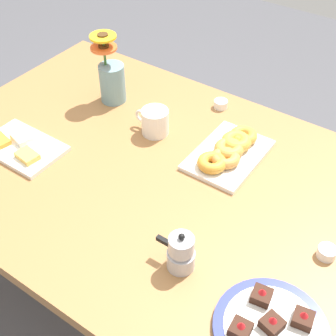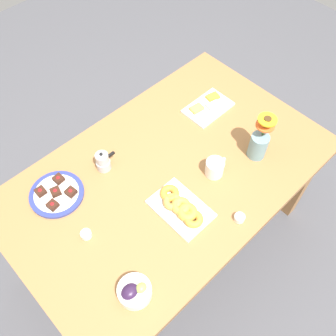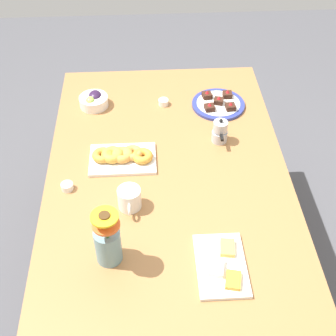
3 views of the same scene
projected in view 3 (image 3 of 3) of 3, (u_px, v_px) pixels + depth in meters
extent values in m
plane|color=#4C4C51|center=(168.00, 276.00, 2.44)|extent=(6.00, 6.00, 0.00)
cube|color=#9E6B3D|center=(168.00, 178.00, 1.94)|extent=(1.60, 1.00, 0.04)
cube|color=#9E6B3D|center=(88.00, 138.00, 2.69)|extent=(0.07, 0.07, 0.70)
cube|color=#9E6B3D|center=(233.00, 133.00, 2.73)|extent=(0.07, 0.07, 0.70)
cylinder|color=white|center=(129.00, 198.00, 1.77)|extent=(0.09, 0.09, 0.09)
cylinder|color=brown|center=(129.00, 191.00, 1.75)|extent=(0.08, 0.08, 0.00)
torus|color=white|center=(129.00, 210.00, 1.73)|extent=(0.05, 0.01, 0.05)
cylinder|color=white|center=(94.00, 101.00, 2.25)|extent=(0.14, 0.14, 0.05)
ellipsoid|color=#2D1938|center=(95.00, 96.00, 2.25)|extent=(0.08, 0.06, 0.04)
ellipsoid|color=#9EC14C|center=(90.00, 100.00, 2.22)|extent=(0.05, 0.04, 0.04)
cube|color=white|center=(221.00, 265.00, 1.60)|extent=(0.26, 0.17, 0.01)
cube|color=#EFB74C|center=(227.00, 248.00, 1.63)|extent=(0.08, 0.06, 0.02)
cube|color=white|center=(216.00, 268.00, 1.57)|extent=(0.08, 0.06, 0.02)
cube|color=orange|center=(233.00, 280.00, 1.54)|extent=(0.08, 0.06, 0.02)
cube|color=white|center=(123.00, 159.00, 1.98)|extent=(0.19, 0.28, 0.01)
torus|color=gold|center=(102.00, 155.00, 1.97)|extent=(0.11, 0.11, 0.03)
torus|color=gold|center=(112.00, 155.00, 1.96)|extent=(0.12, 0.12, 0.04)
torus|color=gold|center=(122.00, 155.00, 1.96)|extent=(0.12, 0.12, 0.04)
torus|color=#D08B40|center=(132.00, 153.00, 1.98)|extent=(0.10, 0.10, 0.03)
torus|color=gold|center=(142.00, 156.00, 1.96)|extent=(0.11, 0.11, 0.03)
cylinder|color=white|center=(67.00, 186.00, 1.86)|extent=(0.05, 0.05, 0.03)
cylinder|color=#C68923|center=(67.00, 185.00, 1.85)|extent=(0.04, 0.04, 0.01)
cylinder|color=white|center=(163.00, 102.00, 2.27)|extent=(0.05, 0.05, 0.03)
cylinder|color=maroon|center=(163.00, 100.00, 2.26)|extent=(0.04, 0.04, 0.01)
cylinder|color=navy|center=(218.00, 104.00, 2.26)|extent=(0.26, 0.26, 0.01)
cylinder|color=white|center=(218.00, 104.00, 2.26)|extent=(0.21, 0.21, 0.01)
cube|color=#381E14|center=(227.00, 95.00, 2.29)|extent=(0.04, 0.04, 0.02)
cone|color=red|center=(228.00, 91.00, 2.27)|extent=(0.02, 0.02, 0.01)
cube|color=#381E14|center=(230.00, 107.00, 2.21)|extent=(0.05, 0.05, 0.02)
cone|color=red|center=(231.00, 104.00, 2.20)|extent=(0.02, 0.02, 0.01)
cube|color=#381E14|center=(207.00, 95.00, 2.28)|extent=(0.05, 0.05, 0.02)
cone|color=red|center=(207.00, 92.00, 2.27)|extent=(0.02, 0.02, 0.01)
cube|color=#381E14|center=(210.00, 108.00, 2.21)|extent=(0.05, 0.05, 0.02)
cone|color=red|center=(210.00, 104.00, 2.20)|extent=(0.02, 0.02, 0.01)
cube|color=#381E14|center=(219.00, 101.00, 2.25)|extent=(0.05, 0.05, 0.02)
cone|color=red|center=(219.00, 98.00, 2.24)|extent=(0.02, 0.02, 0.01)
cylinder|color=#6B939E|center=(108.00, 245.00, 1.58)|extent=(0.09, 0.09, 0.14)
cylinder|color=#3D702D|center=(106.00, 228.00, 1.48)|extent=(0.01, 0.01, 0.10)
cylinder|color=yellow|center=(104.00, 217.00, 1.45)|extent=(0.09, 0.09, 0.01)
cylinder|color=#472D14|center=(104.00, 215.00, 1.44)|extent=(0.04, 0.04, 0.01)
cylinder|color=#3D702D|center=(107.00, 231.00, 1.50)|extent=(0.01, 0.01, 0.06)
cylinder|color=orange|center=(106.00, 225.00, 1.47)|extent=(0.09, 0.09, 0.01)
cylinder|color=#472D14|center=(106.00, 223.00, 1.47)|extent=(0.04, 0.04, 0.01)
cylinder|color=#B7B7BC|center=(219.00, 136.00, 2.06)|extent=(0.07, 0.07, 0.05)
cylinder|color=#B7B7BC|center=(220.00, 131.00, 2.04)|extent=(0.05, 0.05, 0.01)
cylinder|color=#B7B7BC|center=(220.00, 126.00, 2.03)|extent=(0.06, 0.06, 0.04)
sphere|color=black|center=(221.00, 121.00, 2.00)|extent=(0.02, 0.02, 0.02)
cube|color=black|center=(222.00, 138.00, 2.00)|extent=(0.04, 0.01, 0.01)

